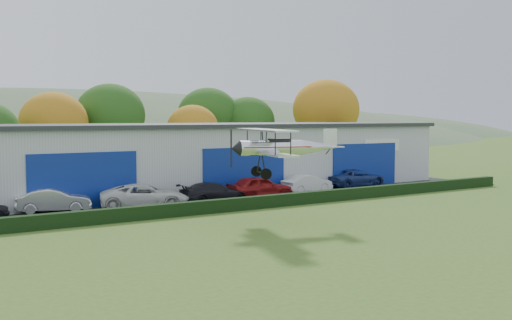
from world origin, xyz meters
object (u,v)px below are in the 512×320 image
car_4 (259,187)px  biplane (280,146)px  car_6 (355,178)px  car_2 (145,196)px  car_3 (213,193)px  car_1 (54,200)px  car_5 (307,184)px  hangar (206,156)px

car_4 → biplane: 10.31m
car_6 → car_2: bearing=95.9°
car_3 → car_1: bearing=79.1°
car_2 → car_5: (13.63, 0.79, -0.09)m
hangar → car_5: hangar is taller
car_5 → car_3: bearing=93.6°
car_2 → car_4: 8.54m
car_2 → car_5: car_2 is taller
car_3 → car_5: size_ratio=1.15×
hangar → biplane: bearing=-105.1°
hangar → car_3: hangar is taller
car_5 → biplane: (-9.49, -9.77, 3.52)m
hangar → car_2: hangar is taller
hangar → car_6: size_ratio=7.73×
car_2 → biplane: bearing=-134.4°
car_2 → car_4: (8.53, -0.29, 0.05)m
car_6 → car_3: bearing=98.8°
car_4 → car_5: car_4 is taller
car_1 → biplane: (9.45, -10.44, 3.48)m
hangar → car_3: 9.45m
biplane → car_2: bearing=130.1°
hangar → biplane: hangar is taller
hangar → car_2: size_ratio=7.28×
car_2 → car_3: 4.79m
car_5 → biplane: size_ratio=0.59×
hangar → car_1: (-14.03, -6.54, -1.88)m
car_3 → car_5: 8.93m
hangar → car_2: bearing=-137.5°
car_5 → car_6: size_ratio=0.79×
car_3 → biplane: size_ratio=0.68×
car_3 → car_4: bearing=-89.5°
car_1 → biplane: 14.50m
car_1 → car_4: car_4 is taller
car_1 → car_6: (24.63, 0.15, 0.00)m
car_1 → car_5: size_ratio=1.06×
car_1 → car_3: size_ratio=0.92×
hangar → car_3: bearing=-115.3°
car_5 → biplane: 14.07m
biplane → car_3: bearing=101.1°
car_2 → biplane: 10.47m
car_2 → car_4: bearing=-71.1°
hangar → car_4: size_ratio=8.40×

